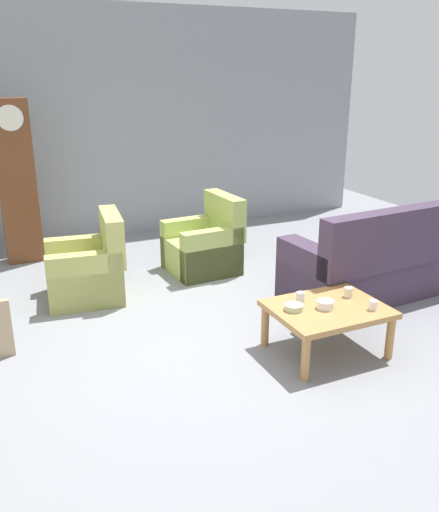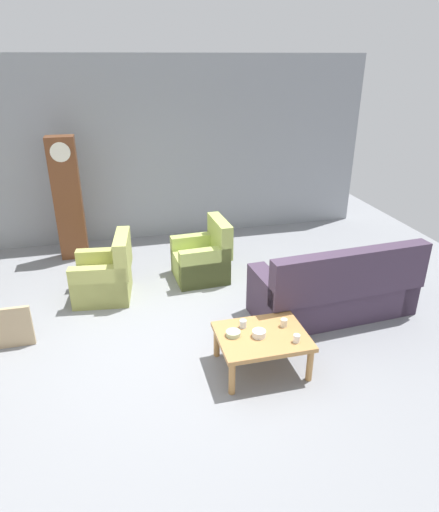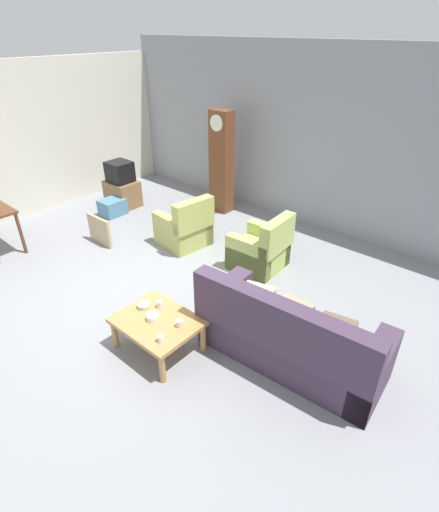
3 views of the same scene
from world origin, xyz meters
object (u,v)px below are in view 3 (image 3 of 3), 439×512
at_px(tv_stand_cabinet, 123,194).
at_px(cup_white_porcelain, 161,339).
at_px(armchair_olive_far, 261,250).
at_px(coffee_table_wood, 157,324).
at_px(tv_crt, 120,172).
at_px(storage_box_blue, 113,207).
at_px(couch_floral, 289,338).
at_px(cup_cream_tall, 180,324).
at_px(bowl_white_stacked, 153,317).
at_px(grandfather_clock, 221,163).
at_px(framed_picture_leaning, 100,231).
at_px(armchair_olive_near, 185,229).
at_px(bowl_shallow_green, 144,305).
at_px(cup_blue_rimmed, 160,304).

relative_size(tv_stand_cabinet, cup_white_porcelain, 8.12).
distance_m(armchair_olive_far, coffee_table_wood, 2.31).
relative_size(tv_crt, storage_box_blue, 1.02).
height_order(couch_floral, tv_stand_cabinet, couch_floral).
distance_m(cup_white_porcelain, cup_cream_tall, 0.31).
height_order(couch_floral, cup_cream_tall, couch_floral).
xyz_separation_m(couch_floral, armchair_olive_far, (-1.44, 1.48, -0.05)).
distance_m(cup_cream_tall, bowl_white_stacked, 0.35).
xyz_separation_m(grandfather_clock, framed_picture_leaning, (-0.66, -2.54, -0.76)).
height_order(couch_floral, armchair_olive_near, couch_floral).
bearing_deg(cup_cream_tall, cup_white_porcelain, -86.44).
relative_size(tv_stand_cabinet, bowl_shallow_green, 4.29).
xyz_separation_m(armchair_olive_near, tv_stand_cabinet, (-2.25, 0.36, -0.03)).
bearing_deg(couch_floral, bowl_white_stacked, -147.76).
bearing_deg(framed_picture_leaning, bowl_white_stacked, -22.03).
height_order(armchair_olive_near, cup_white_porcelain, armchair_olive_near).
bearing_deg(cup_white_porcelain, bowl_shallow_green, 155.94).
distance_m(couch_floral, tv_crt, 5.41).
bearing_deg(cup_blue_rimmed, cup_cream_tall, -11.68).
bearing_deg(cup_blue_rimmed, tv_crt, 149.04).
distance_m(couch_floral, armchair_olive_far, 2.07).
xyz_separation_m(storage_box_blue, bowl_white_stacked, (3.61, -2.00, 0.30)).
relative_size(tv_crt, bowl_shallow_green, 3.03).
distance_m(bowl_white_stacked, bowl_shallow_green, 0.27).
height_order(grandfather_clock, framed_picture_leaning, grandfather_clock).
xyz_separation_m(grandfather_clock, bowl_white_stacked, (2.07, -3.65, -0.55)).
bearing_deg(cup_cream_tall, bowl_white_stacked, -159.95).
relative_size(armchair_olive_far, framed_picture_leaning, 1.53).
height_order(couch_floral, bowl_shallow_green, couch_floral).
xyz_separation_m(storage_box_blue, cup_white_porcelain, (3.95, -2.19, 0.31)).
relative_size(couch_floral, armchair_olive_near, 2.34).
distance_m(tv_stand_cabinet, cup_blue_rimmed, 4.33).
bearing_deg(tv_crt, bowl_shallow_green, -33.45).
relative_size(cup_white_porcelain, bowl_shallow_green, 0.53).
bearing_deg(armchair_olive_near, couch_floral, -23.01).
bearing_deg(coffee_table_wood, storage_box_blue, 151.57).
height_order(tv_crt, bowl_shallow_green, tv_crt).
relative_size(couch_floral, framed_picture_leaning, 3.59).
xyz_separation_m(couch_floral, tv_crt, (-5.15, 1.59, 0.40)).
xyz_separation_m(tv_stand_cabinet, bowl_shallow_green, (3.56, -2.35, 0.18)).
bearing_deg(tv_stand_cabinet, grandfather_clock, 34.70).
bearing_deg(tv_stand_cabinet, cup_white_porcelain, -32.19).
height_order(framed_picture_leaning, bowl_shallow_green, framed_picture_leaning).
distance_m(cup_white_porcelain, cup_blue_rimmed, 0.61).
distance_m(framed_picture_leaning, storage_box_blue, 1.26).
distance_m(framed_picture_leaning, bowl_white_stacked, 2.95).
height_order(armchair_olive_near, tv_stand_cabinet, armchair_olive_near).
height_order(armchair_olive_near, cup_cream_tall, armchair_olive_near).
height_order(couch_floral, cup_white_porcelain, couch_floral).
bearing_deg(tv_stand_cabinet, armchair_olive_near, -9.09).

